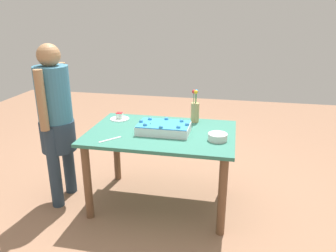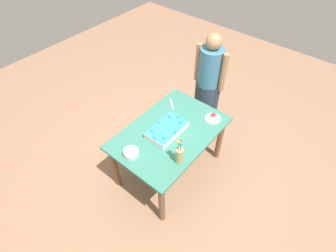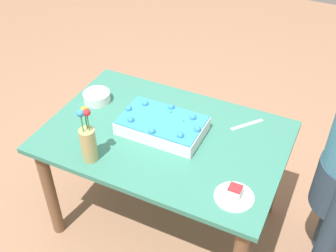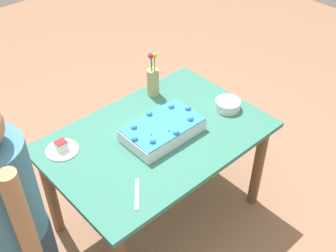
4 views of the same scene
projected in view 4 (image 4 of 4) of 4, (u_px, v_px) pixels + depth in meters
name	position (u px, v px, depth m)	size (l,w,h in m)	color
ground_plane	(159.00, 214.00, 2.95)	(8.00, 8.00, 0.00)	#956B50
dining_table	(157.00, 150.00, 2.56)	(1.30, 0.87, 0.73)	#347563
sheet_cake	(163.00, 129.00, 2.46)	(0.46, 0.28, 0.11)	white
serving_plate_with_slice	(62.00, 148.00, 2.37)	(0.19, 0.19, 0.07)	white
cake_knife	(137.00, 194.00, 2.13)	(0.20, 0.02, 0.00)	silver
flower_vase	(153.00, 79.00, 2.73)	(0.08, 0.08, 0.32)	tan
fruit_bowl	(228.00, 105.00, 2.67)	(0.16, 0.16, 0.06)	silver
person_standing	(11.00, 222.00, 1.84)	(0.31, 0.45, 1.49)	#28394B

